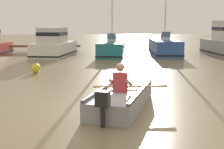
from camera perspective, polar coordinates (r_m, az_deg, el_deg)
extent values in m
plane|color=#7A6B4C|center=(8.14, 0.00, -6.11)|extent=(120.00, 120.00, 0.00)
cylinder|color=brown|center=(23.92, -6.80, 5.08)|extent=(0.24, 0.24, 0.94)
cube|color=gray|center=(8.13, 1.77, -4.53)|extent=(2.06, 3.29, 0.44)
cube|color=gray|center=(9.78, 4.20, -2.21)|extent=(0.70, 0.58, 0.42)
cube|color=#4D4E51|center=(8.21, -1.69, -2.61)|extent=(1.07, 2.90, 0.08)
cube|color=#4D4E51|center=(7.97, 5.34, -3.00)|extent=(1.07, 2.90, 0.08)
cube|color=#A0A2A8|center=(7.99, 1.60, -3.44)|extent=(1.05, 0.60, 0.06)
cylinder|color=black|center=(6.58, -1.71, -7.39)|extent=(0.13, 0.13, 0.54)
cube|color=black|center=(6.49, -1.72, -4.43)|extent=(0.34, 0.32, 0.32)
cube|color=#B23333|center=(7.88, 1.52, -1.39)|extent=(0.39, 0.32, 0.52)
sphere|color=#9E7051|center=(7.82, 1.53, 1.34)|extent=(0.22, 0.22, 0.22)
cylinder|color=#9E7051|center=(7.99, 0.08, -1.39)|extent=(0.22, 0.43, 0.23)
cylinder|color=#9E7051|center=(7.89, 3.16, -1.55)|extent=(0.22, 0.43, 0.23)
cylinder|color=tan|center=(8.37, 3.35, -2.18)|extent=(2.00, 0.10, 0.06)
cube|color=white|center=(21.88, -10.40, 4.60)|extent=(2.83, 5.10, 0.92)
cube|color=black|center=(21.91, -10.38, 3.82)|extent=(2.88, 5.15, 0.10)
cube|color=beige|center=(21.42, -10.83, 7.00)|extent=(1.88, 2.28, 0.95)
cube|color=black|center=(21.41, -10.84, 7.32)|extent=(1.92, 2.31, 0.24)
cube|color=white|center=(21.41, -10.87, 8.38)|extent=(1.97, 2.39, 0.08)
cube|color=#1E727A|center=(21.87, 0.03, 4.80)|extent=(2.40, 5.79, 0.96)
cube|color=black|center=(21.89, 0.03, 3.99)|extent=(2.44, 5.84, 0.10)
cube|color=beige|center=(21.40, -0.05, 6.58)|extent=(0.65, 0.57, 0.44)
cube|color=slate|center=(21.14, -0.10, 7.04)|extent=(0.59, 0.12, 0.36)
cylinder|color=silver|center=(21.67, 0.00, 10.48)|extent=(0.10, 0.10, 3.37)
cube|color=#2D519E|center=(22.64, 9.52, 4.95)|extent=(2.18, 5.69, 1.06)
cube|color=black|center=(22.67, 9.50, 4.08)|extent=(2.22, 5.74, 0.10)
cube|color=silver|center=(22.19, 9.73, 6.80)|extent=(0.64, 0.55, 0.44)
cube|color=slate|center=(21.92, 9.84, 7.24)|extent=(0.60, 0.09, 0.36)
cylinder|color=silver|center=(22.45, 9.70, 9.71)|extent=(0.10, 0.10, 2.69)
cube|color=gray|center=(23.42, 19.74, 4.66)|extent=(1.88, 4.83, 1.05)
cube|color=black|center=(23.44, 19.69, 3.83)|extent=(1.92, 4.87, 0.10)
sphere|color=yellow|center=(14.33, -13.77, 1.15)|extent=(0.42, 0.42, 0.42)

